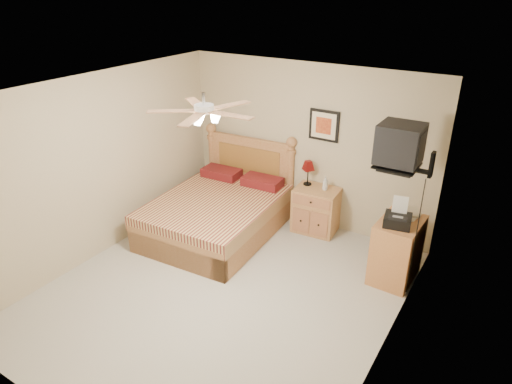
# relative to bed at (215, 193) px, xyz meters

# --- Properties ---
(floor) EXTENTS (4.50, 4.50, 0.00)m
(floor) POSITION_rel_bed_xyz_m (0.92, -1.12, -0.68)
(floor) COLOR #A9A599
(floor) RESTS_ON ground
(ceiling) EXTENTS (4.00, 4.50, 0.04)m
(ceiling) POSITION_rel_bed_xyz_m (0.92, -1.12, 1.82)
(ceiling) COLOR white
(ceiling) RESTS_ON ground
(wall_back) EXTENTS (4.00, 0.04, 2.50)m
(wall_back) POSITION_rel_bed_xyz_m (0.92, 1.13, 0.57)
(wall_back) COLOR tan
(wall_back) RESTS_ON ground
(wall_front) EXTENTS (4.00, 0.04, 2.50)m
(wall_front) POSITION_rel_bed_xyz_m (0.92, -3.37, 0.57)
(wall_front) COLOR tan
(wall_front) RESTS_ON ground
(wall_left) EXTENTS (0.04, 4.50, 2.50)m
(wall_left) POSITION_rel_bed_xyz_m (-1.08, -1.12, 0.57)
(wall_left) COLOR tan
(wall_left) RESTS_ON ground
(wall_right) EXTENTS (0.04, 4.50, 2.50)m
(wall_right) POSITION_rel_bed_xyz_m (2.92, -1.12, 0.57)
(wall_right) COLOR tan
(wall_right) RESTS_ON ground
(bed) EXTENTS (1.73, 2.20, 1.36)m
(bed) POSITION_rel_bed_xyz_m (0.00, 0.00, 0.00)
(bed) COLOR #9E5C32
(bed) RESTS_ON ground
(nightstand) EXTENTS (0.68, 0.54, 0.70)m
(nightstand) POSITION_rel_bed_xyz_m (1.24, 0.88, -0.33)
(nightstand) COLOR olive
(nightstand) RESTS_ON ground
(table_lamp) EXTENTS (0.24, 0.24, 0.38)m
(table_lamp) POSITION_rel_bed_xyz_m (1.04, 0.96, 0.21)
(table_lamp) COLOR #5D0B0A
(table_lamp) RESTS_ON nightstand
(lotion_bottle) EXTENTS (0.10, 0.11, 0.21)m
(lotion_bottle) POSITION_rel_bed_xyz_m (1.35, 0.92, 0.13)
(lotion_bottle) COLOR silver
(lotion_bottle) RESTS_ON nightstand
(framed_picture) EXTENTS (0.46, 0.04, 0.46)m
(framed_picture) POSITION_rel_bed_xyz_m (1.19, 1.11, 0.94)
(framed_picture) COLOR black
(framed_picture) RESTS_ON wall_back
(dresser) EXTENTS (0.52, 0.73, 0.84)m
(dresser) POSITION_rel_bed_xyz_m (2.65, 0.29, -0.26)
(dresser) COLOR #AF683A
(dresser) RESTS_ON ground
(fax_machine) EXTENTS (0.38, 0.39, 0.34)m
(fax_machine) POSITION_rel_bed_xyz_m (2.63, 0.17, 0.33)
(fax_machine) COLOR black
(fax_machine) RESTS_ON dresser
(magazine_lower) EXTENTS (0.25, 0.31, 0.03)m
(magazine_lower) POSITION_rel_bed_xyz_m (2.60, 0.49, 0.17)
(magazine_lower) COLOR beige
(magazine_lower) RESTS_ON dresser
(magazine_upper) EXTENTS (0.30, 0.33, 0.02)m
(magazine_upper) POSITION_rel_bed_xyz_m (2.60, 0.49, 0.19)
(magazine_upper) COLOR gray
(magazine_upper) RESTS_ON magazine_lower
(wall_tv) EXTENTS (0.56, 0.46, 0.58)m
(wall_tv) POSITION_rel_bed_xyz_m (2.67, 0.22, 1.13)
(wall_tv) COLOR black
(wall_tv) RESTS_ON wall_right
(ceiling_fan) EXTENTS (1.14, 1.14, 0.28)m
(ceiling_fan) POSITION_rel_bed_xyz_m (0.92, -1.32, 1.68)
(ceiling_fan) COLOR white
(ceiling_fan) RESTS_ON ceiling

